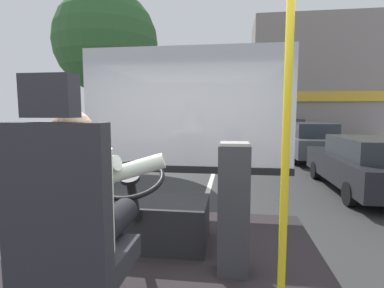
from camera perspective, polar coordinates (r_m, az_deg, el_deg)
ground at (r=10.78m, az=4.72°, el=-4.00°), size 18.00×44.00×0.06m
driver_seat at (r=1.58m, az=-22.47°, el=-16.85°), size 0.48×0.48×1.35m
bus_driver at (r=1.63m, az=-20.55°, el=-10.24°), size 0.79×0.62×0.71m
steering_console at (r=2.77m, az=-8.85°, el=-14.24°), size 1.10×0.96×0.80m
handrail_pole at (r=1.68m, az=17.74°, el=-0.52°), size 0.04×0.04×2.00m
fare_box at (r=2.22m, az=8.07°, el=-12.36°), size 0.23×0.21×0.97m
windshield_panel at (r=3.47m, az=-1.26°, el=3.84°), size 2.50×0.08×1.48m
street_tree at (r=10.57m, az=-16.26°, el=18.28°), size 3.34×3.34×5.82m
shop_building at (r=21.78m, az=24.28°, el=11.02°), size 9.41×4.13×7.83m
parked_car_black at (r=8.09m, az=31.61°, el=-3.34°), size 2.00×3.97×1.30m
parked_car_charcoal at (r=12.55m, az=21.68°, el=0.61°), size 1.76×4.45×1.47m
parked_car_blue at (r=18.74m, az=17.65°, el=2.48°), size 2.04×4.19×1.48m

